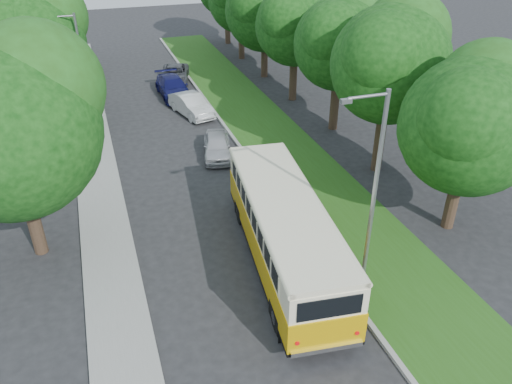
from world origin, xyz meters
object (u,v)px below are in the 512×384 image
object	(u,v)px
vintage_bus	(285,233)
lamppost_near	(372,191)
car_white	(191,105)
car_grey	(175,74)
lamppost_far	(82,72)
car_blue	(173,87)
car_silver	(217,146)

from	to	relation	value
vintage_bus	lamppost_near	bearing A→B (deg)	-40.22
lamppost_near	vintage_bus	size ratio (longest dim) A/B	0.76
car_white	car_grey	size ratio (longest dim) A/B	0.94
lamppost_far	vintage_bus	bearing A→B (deg)	-67.49
lamppost_far	car_blue	world-z (taller)	lamppost_far
car_blue	lamppost_near	bearing A→B (deg)	-85.83
car_white	car_blue	world-z (taller)	car_blue
car_silver	car_white	distance (m)	6.84
car_white	car_blue	size ratio (longest dim) A/B	0.86
car_blue	car_grey	distance (m)	3.66
lamppost_near	car_silver	bearing A→B (deg)	99.48
lamppost_near	vintage_bus	distance (m)	4.28
lamppost_far	lamppost_near	bearing A→B (deg)	-64.29
car_white	car_grey	bearing A→B (deg)	72.59
lamppost_near	vintage_bus	xyz separation A→B (m)	(-2.22, 2.36, -2.80)
lamppost_far	car_white	world-z (taller)	lamppost_far
lamppost_near	car_white	bearing A→B (deg)	96.27
car_white	lamppost_far	bearing A→B (deg)	176.46
vintage_bus	car_grey	bearing A→B (deg)	95.74
car_silver	car_grey	world-z (taller)	car_silver
lamppost_far	car_grey	world-z (taller)	lamppost_far
car_white	car_blue	distance (m)	4.21
lamppost_far	car_blue	xyz separation A→B (m)	(6.25, 5.53, -3.38)
lamppost_near	car_grey	xyz separation A→B (m)	(-1.84, 27.60, -3.72)
vintage_bus	car_white	bearing A→B (deg)	96.48
lamppost_near	car_silver	distance (m)	13.70
vintage_bus	car_white	world-z (taller)	vintage_bus
car_grey	car_white	bearing A→B (deg)	-78.00
vintage_bus	lamppost_far	bearing A→B (deg)	119.11
car_white	car_blue	bearing A→B (deg)	81.66
car_white	car_blue	xyz separation A→B (m)	(-0.48, 4.18, 0.02)
lamppost_far	car_silver	bearing A→B (deg)	-39.19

